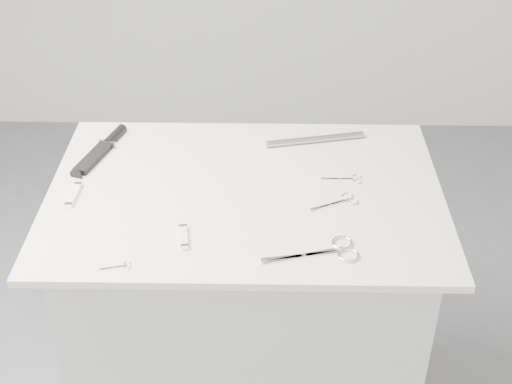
{
  "coord_description": "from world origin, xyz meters",
  "views": [
    {
      "loc": [
        0.05,
        -1.49,
        1.94
      ],
      "look_at": [
        0.03,
        -0.0,
        0.92
      ],
      "focal_mm": 50.0,
      "sensor_mm": 36.0,
      "label": 1
    }
  ],
  "objects_px": {
    "large_shears": "(331,251)",
    "metal_rail": "(315,139)",
    "sheathed_knife": "(103,147)",
    "plinth": "(246,324)",
    "pocket_knife_b": "(184,237)",
    "embroidery_scissors_a": "(342,201)",
    "pocket_knife_a": "(74,195)",
    "embroidery_scissors_b": "(349,179)",
    "tiny_scissors": "(120,267)"
  },
  "relations": [
    {
      "from": "embroidery_scissors_a",
      "to": "pocket_knife_b",
      "type": "bearing_deg",
      "value": 176.42
    },
    {
      "from": "pocket_knife_b",
      "to": "embroidery_scissors_b",
      "type": "bearing_deg",
      "value": -66.2
    },
    {
      "from": "embroidery_scissors_b",
      "to": "pocket_knife_b",
      "type": "xyz_separation_m",
      "value": [
        -0.4,
        -0.25,
        0.0
      ]
    },
    {
      "from": "tiny_scissors",
      "to": "sheathed_knife",
      "type": "relative_size",
      "value": 0.28
    },
    {
      "from": "large_shears",
      "to": "pocket_knife_a",
      "type": "bearing_deg",
      "value": 148.11
    },
    {
      "from": "sheathed_knife",
      "to": "pocket_knife_a",
      "type": "height_order",
      "value": "sheathed_knife"
    },
    {
      "from": "embroidery_scissors_a",
      "to": "sheathed_knife",
      "type": "distance_m",
      "value": 0.68
    },
    {
      "from": "tiny_scissors",
      "to": "pocket_knife_a",
      "type": "height_order",
      "value": "pocket_knife_a"
    },
    {
      "from": "plinth",
      "to": "embroidery_scissors_a",
      "type": "height_order",
      "value": "embroidery_scissors_a"
    },
    {
      "from": "pocket_knife_b",
      "to": "sheathed_knife",
      "type": "bearing_deg",
      "value": 25.44
    },
    {
      "from": "sheathed_knife",
      "to": "embroidery_scissors_a",
      "type": "bearing_deg",
      "value": -92.81
    },
    {
      "from": "embroidery_scissors_b",
      "to": "pocket_knife_b",
      "type": "height_order",
      "value": "pocket_knife_b"
    },
    {
      "from": "metal_rail",
      "to": "embroidery_scissors_a",
      "type": "bearing_deg",
      "value": -79.96
    },
    {
      "from": "pocket_knife_b",
      "to": "metal_rail",
      "type": "bearing_deg",
      "value": -44.78
    },
    {
      "from": "sheathed_knife",
      "to": "pocket_knife_a",
      "type": "relative_size",
      "value": 2.41
    },
    {
      "from": "large_shears",
      "to": "metal_rail",
      "type": "relative_size",
      "value": 0.79
    },
    {
      "from": "large_shears",
      "to": "tiny_scissors",
      "type": "xyz_separation_m",
      "value": [
        -0.47,
        -0.06,
        -0.0
      ]
    },
    {
      "from": "embroidery_scissors_a",
      "to": "metal_rail",
      "type": "relative_size",
      "value": 0.44
    },
    {
      "from": "pocket_knife_a",
      "to": "embroidery_scissors_b",
      "type": "bearing_deg",
      "value": -80.11
    },
    {
      "from": "embroidery_scissors_a",
      "to": "tiny_scissors",
      "type": "distance_m",
      "value": 0.57
    },
    {
      "from": "large_shears",
      "to": "embroidery_scissors_a",
      "type": "xyz_separation_m",
      "value": [
        0.04,
        0.2,
        -0.0
      ]
    },
    {
      "from": "sheathed_knife",
      "to": "metal_rail",
      "type": "distance_m",
      "value": 0.59
    },
    {
      "from": "tiny_scissors",
      "to": "pocket_knife_b",
      "type": "bearing_deg",
      "value": 24.11
    },
    {
      "from": "plinth",
      "to": "large_shears",
      "type": "xyz_separation_m",
      "value": [
        0.2,
        -0.24,
        0.47
      ]
    },
    {
      "from": "embroidery_scissors_b",
      "to": "sheathed_knife",
      "type": "bearing_deg",
      "value": 168.78
    },
    {
      "from": "plinth",
      "to": "large_shears",
      "type": "height_order",
      "value": "large_shears"
    },
    {
      "from": "plinth",
      "to": "pocket_knife_a",
      "type": "relative_size",
      "value": 8.76
    },
    {
      "from": "plinth",
      "to": "pocket_knife_b",
      "type": "height_order",
      "value": "pocket_knife_b"
    },
    {
      "from": "plinth",
      "to": "metal_rail",
      "type": "distance_m",
      "value": 0.57
    },
    {
      "from": "tiny_scissors",
      "to": "metal_rail",
      "type": "height_order",
      "value": "metal_rail"
    },
    {
      "from": "embroidery_scissors_a",
      "to": "pocket_knife_a",
      "type": "xyz_separation_m",
      "value": [
        -0.67,
        0.01,
        0.0
      ]
    },
    {
      "from": "metal_rail",
      "to": "sheathed_knife",
      "type": "bearing_deg",
      "value": -174.77
    },
    {
      "from": "plinth",
      "to": "metal_rail",
      "type": "height_order",
      "value": "metal_rail"
    },
    {
      "from": "embroidery_scissors_a",
      "to": "sheathed_knife",
      "type": "relative_size",
      "value": 0.5
    },
    {
      "from": "sheathed_knife",
      "to": "pocket_knife_b",
      "type": "xyz_separation_m",
      "value": [
        0.26,
        -0.39,
        -0.0
      ]
    },
    {
      "from": "embroidery_scissors_b",
      "to": "pocket_knife_a",
      "type": "bearing_deg",
      "value": -172.39
    },
    {
      "from": "embroidery_scissors_b",
      "to": "tiny_scissors",
      "type": "relative_size",
      "value": 1.53
    },
    {
      "from": "embroidery_scissors_a",
      "to": "embroidery_scissors_b",
      "type": "bearing_deg",
      "value": 49.48
    },
    {
      "from": "large_shears",
      "to": "metal_rail",
      "type": "distance_m",
      "value": 0.49
    },
    {
      "from": "embroidery_scissors_b",
      "to": "pocket_knife_b",
      "type": "distance_m",
      "value": 0.48
    },
    {
      "from": "plinth",
      "to": "tiny_scissors",
      "type": "height_order",
      "value": "tiny_scissors"
    },
    {
      "from": "plinth",
      "to": "embroidery_scissors_b",
      "type": "distance_m",
      "value": 0.55
    },
    {
      "from": "pocket_knife_a",
      "to": "plinth",
      "type": "bearing_deg",
      "value": -83.15
    },
    {
      "from": "pocket_knife_b",
      "to": "metal_rail",
      "type": "relative_size",
      "value": 0.31
    },
    {
      "from": "embroidery_scissors_b",
      "to": "metal_rail",
      "type": "relative_size",
      "value": 0.37
    },
    {
      "from": "plinth",
      "to": "metal_rail",
      "type": "xyz_separation_m",
      "value": [
        0.19,
        0.25,
        0.48
      ]
    },
    {
      "from": "embroidery_scissors_a",
      "to": "embroidery_scissors_b",
      "type": "distance_m",
      "value": 0.1
    },
    {
      "from": "sheathed_knife",
      "to": "pocket_knife_b",
      "type": "distance_m",
      "value": 0.47
    },
    {
      "from": "sheathed_knife",
      "to": "large_shears",
      "type": "bearing_deg",
      "value": -108.46
    },
    {
      "from": "sheathed_knife",
      "to": "metal_rail",
      "type": "height_order",
      "value": "sheathed_knife"
    }
  ]
}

